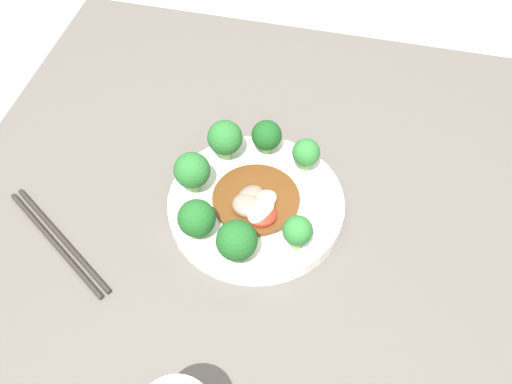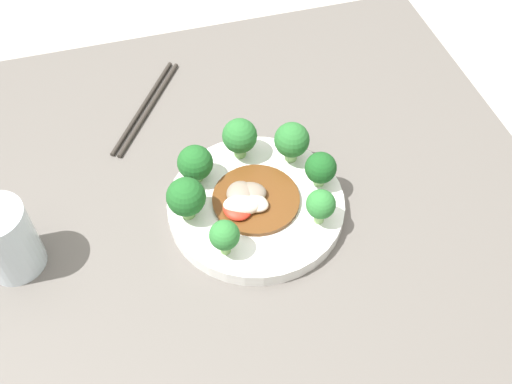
{
  "view_description": "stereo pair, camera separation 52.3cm",
  "coord_description": "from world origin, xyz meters",
  "px_view_note": "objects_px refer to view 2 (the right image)",
  "views": [
    {
      "loc": [
        -0.45,
        -0.13,
        1.45
      ],
      "look_at": [
        0.05,
        -0.02,
        0.8
      ],
      "focal_mm": 42.0,
      "sensor_mm": 36.0,
      "label": 1
    },
    {
      "loc": [
        -0.1,
        -0.51,
        1.45
      ],
      "look_at": [
        0.05,
        -0.02,
        0.8
      ],
      "focal_mm": 42.0,
      "sensor_mm": 36.0,
      "label": 2
    }
  ],
  "objects_px": {
    "drinking_glass": "(5,240)",
    "broccoli_west": "(186,197)",
    "broccoli_southeast": "(321,205)",
    "stirfry_center": "(249,200)",
    "broccoli_east": "(321,168)",
    "chopsticks": "(146,107)",
    "plate": "(256,206)",
    "broccoli_southwest": "(224,236)",
    "broccoli_northwest": "(195,163)",
    "broccoli_north": "(240,136)",
    "broccoli_northeast": "(292,140)"
  },
  "relations": [
    {
      "from": "drinking_glass",
      "to": "broccoli_west",
      "type": "bearing_deg",
      "value": -0.15
    },
    {
      "from": "broccoli_southeast",
      "to": "broccoli_west",
      "type": "distance_m",
      "value": 0.18
    },
    {
      "from": "stirfry_center",
      "to": "drinking_glass",
      "type": "relative_size",
      "value": 1.15
    },
    {
      "from": "broccoli_east",
      "to": "broccoli_west",
      "type": "height_order",
      "value": "broccoli_west"
    },
    {
      "from": "broccoli_east",
      "to": "chopsticks",
      "type": "distance_m",
      "value": 0.33
    },
    {
      "from": "plate",
      "to": "broccoli_southwest",
      "type": "xyz_separation_m",
      "value": [
        -0.06,
        -0.07,
        0.05
      ]
    },
    {
      "from": "broccoli_northwest",
      "to": "broccoli_southwest",
      "type": "relative_size",
      "value": 1.06
    },
    {
      "from": "broccoli_southeast",
      "to": "broccoli_north",
      "type": "distance_m",
      "value": 0.16
    },
    {
      "from": "plate",
      "to": "drinking_glass",
      "type": "distance_m",
      "value": 0.34
    },
    {
      "from": "broccoli_east",
      "to": "broccoli_west",
      "type": "distance_m",
      "value": 0.19
    },
    {
      "from": "drinking_glass",
      "to": "broccoli_northwest",
      "type": "bearing_deg",
      "value": 13.04
    },
    {
      "from": "broccoli_west",
      "to": "chopsticks",
      "type": "bearing_deg",
      "value": 94.74
    },
    {
      "from": "plate",
      "to": "broccoli_east",
      "type": "distance_m",
      "value": 0.11
    },
    {
      "from": "broccoli_southeast",
      "to": "broccoli_northeast",
      "type": "bearing_deg",
      "value": 90.92
    },
    {
      "from": "broccoli_southeast",
      "to": "stirfry_center",
      "type": "relative_size",
      "value": 0.46
    },
    {
      "from": "broccoli_north",
      "to": "broccoli_southwest",
      "type": "bearing_deg",
      "value": -111.34
    },
    {
      "from": "broccoli_north",
      "to": "broccoli_northeast",
      "type": "distance_m",
      "value": 0.08
    },
    {
      "from": "drinking_glass",
      "to": "chopsticks",
      "type": "bearing_deg",
      "value": 49.29
    },
    {
      "from": "broccoli_southwest",
      "to": "chopsticks",
      "type": "relative_size",
      "value": 0.28
    },
    {
      "from": "broccoli_east",
      "to": "stirfry_center",
      "type": "relative_size",
      "value": 0.45
    },
    {
      "from": "broccoli_north",
      "to": "drinking_glass",
      "type": "relative_size",
      "value": 0.61
    },
    {
      "from": "broccoli_west",
      "to": "broccoli_southwest",
      "type": "relative_size",
      "value": 1.18
    },
    {
      "from": "broccoli_northeast",
      "to": "broccoli_southwest",
      "type": "bearing_deg",
      "value": -135.1
    },
    {
      "from": "stirfry_center",
      "to": "broccoli_northeast",
      "type": "bearing_deg",
      "value": 38.47
    },
    {
      "from": "plate",
      "to": "broccoli_southwest",
      "type": "distance_m",
      "value": 0.1
    },
    {
      "from": "broccoli_northeast",
      "to": "chopsticks",
      "type": "bearing_deg",
      "value": 134.93
    },
    {
      "from": "plate",
      "to": "broccoli_north",
      "type": "xyz_separation_m",
      "value": [
        0.0,
        0.09,
        0.05
      ]
    },
    {
      "from": "broccoli_southeast",
      "to": "broccoli_north",
      "type": "bearing_deg",
      "value": 116.11
    },
    {
      "from": "broccoli_west",
      "to": "broccoli_northwest",
      "type": "distance_m",
      "value": 0.07
    },
    {
      "from": "chopsticks",
      "to": "broccoli_southwest",
      "type": "bearing_deg",
      "value": -80.21
    },
    {
      "from": "broccoli_north",
      "to": "broccoli_southwest",
      "type": "xyz_separation_m",
      "value": [
        -0.06,
        -0.16,
        -0.0
      ]
    },
    {
      "from": "broccoli_north",
      "to": "broccoli_southwest",
      "type": "height_order",
      "value": "broccoli_north"
    },
    {
      "from": "plate",
      "to": "stirfry_center",
      "type": "distance_m",
      "value": 0.02
    },
    {
      "from": "broccoli_west",
      "to": "stirfry_center",
      "type": "xyz_separation_m",
      "value": [
        0.09,
        -0.0,
        -0.03
      ]
    },
    {
      "from": "broccoli_east",
      "to": "chopsticks",
      "type": "bearing_deg",
      "value": 130.99
    },
    {
      "from": "broccoli_northwest",
      "to": "broccoli_northeast",
      "type": "height_order",
      "value": "broccoli_northeast"
    },
    {
      "from": "broccoli_east",
      "to": "drinking_glass",
      "type": "xyz_separation_m",
      "value": [
        -0.43,
        -0.0,
        -0.0
      ]
    },
    {
      "from": "broccoli_west",
      "to": "stirfry_center",
      "type": "bearing_deg",
      "value": -3.01
    },
    {
      "from": "broccoli_northeast",
      "to": "broccoli_northwest",
      "type": "bearing_deg",
      "value": 179.98
    },
    {
      "from": "stirfry_center",
      "to": "chopsticks",
      "type": "bearing_deg",
      "value": 112.68
    },
    {
      "from": "broccoli_east",
      "to": "drinking_glass",
      "type": "height_order",
      "value": "drinking_glass"
    },
    {
      "from": "plate",
      "to": "broccoli_northwest",
      "type": "bearing_deg",
      "value": 138.41
    },
    {
      "from": "broccoli_north",
      "to": "broccoli_northwest",
      "type": "relative_size",
      "value": 1.1
    },
    {
      "from": "broccoli_east",
      "to": "broccoli_southwest",
      "type": "xyz_separation_m",
      "value": [
        -0.16,
        -0.08,
        0.0
      ]
    },
    {
      "from": "broccoli_northwest",
      "to": "stirfry_center",
      "type": "distance_m",
      "value": 0.09
    },
    {
      "from": "broccoli_northwest",
      "to": "chopsticks",
      "type": "xyz_separation_m",
      "value": [
        -0.05,
        0.19,
        -0.05
      ]
    },
    {
      "from": "broccoli_northwest",
      "to": "broccoli_southwest",
      "type": "height_order",
      "value": "broccoli_northwest"
    },
    {
      "from": "broccoli_northwest",
      "to": "chopsticks",
      "type": "bearing_deg",
      "value": 103.64
    },
    {
      "from": "broccoli_southeast",
      "to": "stirfry_center",
      "type": "height_order",
      "value": "broccoli_southeast"
    },
    {
      "from": "broccoli_north",
      "to": "broccoli_west",
      "type": "relative_size",
      "value": 0.99
    }
  ]
}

